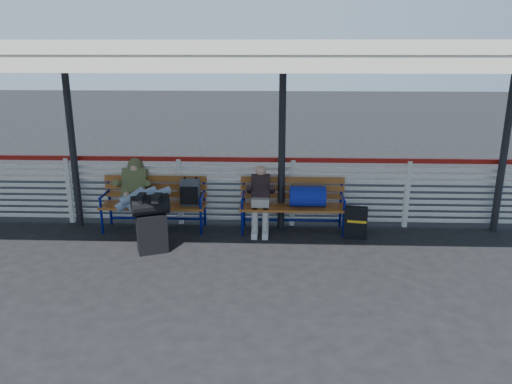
{
  "coord_description": "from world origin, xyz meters",
  "views": [
    {
      "loc": [
        1.69,
        -6.56,
        3.09
      ],
      "look_at": [
        1.39,
        1.0,
        0.87
      ],
      "focal_mm": 35.0,
      "sensor_mm": 36.0,
      "label": 1
    }
  ],
  "objects_px": {
    "bench_left": "(165,196)",
    "companion_person": "(260,198)",
    "bench_right": "(300,198)",
    "traveler_man": "(139,194)",
    "suitcase_side": "(356,222)",
    "luggage_stack": "(151,221)"
  },
  "relations": [
    {
      "from": "luggage_stack",
      "to": "companion_person",
      "type": "distance_m",
      "value": 1.92
    },
    {
      "from": "luggage_stack",
      "to": "companion_person",
      "type": "bearing_deg",
      "value": 8.27
    },
    {
      "from": "bench_right",
      "to": "suitcase_side",
      "type": "distance_m",
      "value": 1.01
    },
    {
      "from": "traveler_man",
      "to": "bench_left",
      "type": "bearing_deg",
      "value": 46.9
    },
    {
      "from": "traveler_man",
      "to": "suitcase_side",
      "type": "relative_size",
      "value": 3.04
    },
    {
      "from": "traveler_man",
      "to": "companion_person",
      "type": "relative_size",
      "value": 1.39
    },
    {
      "from": "luggage_stack",
      "to": "suitcase_side",
      "type": "relative_size",
      "value": 1.78
    },
    {
      "from": "bench_left",
      "to": "suitcase_side",
      "type": "xyz_separation_m",
      "value": [
        3.25,
        -0.28,
        -0.33
      ]
    },
    {
      "from": "bench_left",
      "to": "companion_person",
      "type": "height_order",
      "value": "companion_person"
    },
    {
      "from": "luggage_stack",
      "to": "suitcase_side",
      "type": "height_order",
      "value": "luggage_stack"
    },
    {
      "from": "bench_right",
      "to": "traveler_man",
      "type": "relative_size",
      "value": 1.13
    },
    {
      "from": "traveler_man",
      "to": "bench_right",
      "type": "bearing_deg",
      "value": 7.27
    },
    {
      "from": "bench_right",
      "to": "suitcase_side",
      "type": "relative_size",
      "value": 3.45
    },
    {
      "from": "bench_left",
      "to": "companion_person",
      "type": "xyz_separation_m",
      "value": [
        1.65,
        -0.06,
        0.0
      ]
    },
    {
      "from": "suitcase_side",
      "to": "bench_left",
      "type": "bearing_deg",
      "value": -175.73
    },
    {
      "from": "traveler_man",
      "to": "suitcase_side",
      "type": "distance_m",
      "value": 3.63
    },
    {
      "from": "luggage_stack",
      "to": "bench_right",
      "type": "relative_size",
      "value": 0.52
    },
    {
      "from": "suitcase_side",
      "to": "companion_person",
      "type": "bearing_deg",
      "value": -178.64
    },
    {
      "from": "bench_left",
      "to": "luggage_stack",
      "type": "bearing_deg",
      "value": -89.73
    },
    {
      "from": "bench_left",
      "to": "bench_right",
      "type": "distance_m",
      "value": 2.34
    },
    {
      "from": "bench_left",
      "to": "suitcase_side",
      "type": "bearing_deg",
      "value": -4.86
    },
    {
      "from": "traveler_man",
      "to": "suitcase_side",
      "type": "bearing_deg",
      "value": 1.42
    }
  ]
}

